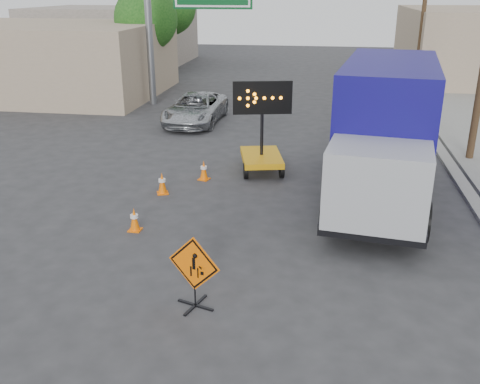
% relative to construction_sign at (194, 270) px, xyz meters
% --- Properties ---
extents(ground, '(100.00, 100.00, 0.00)m').
position_rel_construction_sign_xyz_m(ground, '(-0.40, 0.78, -0.81)').
color(ground, '#2D2D30').
rests_on(ground, ground).
extents(curb_right, '(0.40, 60.00, 0.12)m').
position_rel_construction_sign_xyz_m(curb_right, '(6.80, 15.78, -0.75)').
color(curb_right, gray).
rests_on(curb_right, ground).
extents(sidewalk_right, '(4.00, 60.00, 0.15)m').
position_rel_construction_sign_xyz_m(sidewalk_right, '(9.10, 15.78, -0.73)').
color(sidewalk_right, gray).
rests_on(sidewalk_right, ground).
extents(storefront_left_near, '(14.00, 10.00, 4.00)m').
position_rel_construction_sign_xyz_m(storefront_left_near, '(-14.40, 20.78, 1.19)').
color(storefront_left_near, tan).
rests_on(storefront_left_near, ground).
extents(storefront_left_far, '(12.00, 10.00, 4.40)m').
position_rel_construction_sign_xyz_m(storefront_left_far, '(-15.40, 34.78, 1.39)').
color(storefront_left_far, '#AA998D').
rests_on(storefront_left_far, ground).
extents(highway_gantry, '(6.18, 0.38, 6.90)m').
position_rel_construction_sign_xyz_m(highway_gantry, '(-4.84, 18.74, 4.26)').
color(highway_gantry, slate).
rests_on(highway_gantry, ground).
extents(utility_pole_far, '(1.80, 0.26, 9.00)m').
position_rel_construction_sign_xyz_m(utility_pole_far, '(7.60, 24.78, 3.88)').
color(utility_pole_far, '#442C1D').
rests_on(utility_pole_far, ground).
extents(tree_left_near, '(3.71, 3.71, 6.03)m').
position_rel_construction_sign_xyz_m(tree_left_near, '(-8.40, 22.78, 3.36)').
color(tree_left_near, '#442C1D').
rests_on(tree_left_near, ground).
extents(tree_left_far, '(4.10, 4.10, 6.66)m').
position_rel_construction_sign_xyz_m(tree_left_far, '(-9.40, 30.78, 3.79)').
color(tree_left_far, '#442C1D').
rests_on(tree_left_far, ground).
extents(construction_sign, '(1.10, 0.79, 1.52)m').
position_rel_construction_sign_xyz_m(construction_sign, '(0.00, 0.00, 0.00)').
color(construction_sign, black).
rests_on(construction_sign, ground).
extents(arrow_board, '(1.93, 2.41, 3.09)m').
position_rel_construction_sign_xyz_m(arrow_board, '(0.26, 8.53, -0.12)').
color(arrow_board, orange).
rests_on(arrow_board, ground).
extents(pickup_truck, '(2.38, 4.93, 1.35)m').
position_rel_construction_sign_xyz_m(pickup_truck, '(-3.61, 14.95, -0.13)').
color(pickup_truck, '#ABAEB3').
rests_on(pickup_truck, ground).
extents(box_truck, '(3.52, 8.58, 3.95)m').
position_rel_construction_sign_xyz_m(box_truck, '(4.07, 6.75, 0.98)').
color(box_truck, black).
rests_on(box_truck, ground).
extents(cone_a, '(0.33, 0.33, 0.63)m').
position_rel_construction_sign_xyz_m(cone_a, '(-2.40, 3.20, -0.49)').
color(cone_a, '#FF6905').
rests_on(cone_a, ground).
extents(cone_b, '(0.45, 0.45, 0.67)m').
position_rel_construction_sign_xyz_m(cone_b, '(-2.47, 5.90, -0.47)').
color(cone_b, '#FF6905').
rests_on(cone_b, ground).
extents(cone_c, '(0.41, 0.41, 0.65)m').
position_rel_construction_sign_xyz_m(cone_c, '(-1.49, 7.34, -0.48)').
color(cone_c, '#FF6905').
rests_on(cone_c, ground).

